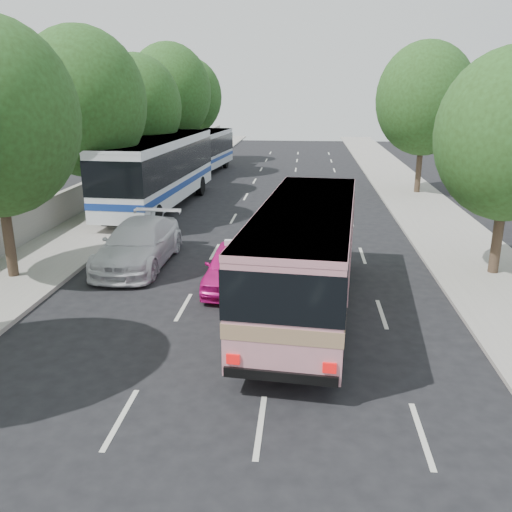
# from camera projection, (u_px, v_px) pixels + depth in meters

# --- Properties ---
(ground) EXTENTS (120.00, 120.00, 0.00)m
(ground) POSITION_uv_depth(u_px,v_px,m) (225.00, 374.00, 12.94)
(ground) COLOR black
(ground) RESTS_ON ground
(sidewalk_left) EXTENTS (4.00, 90.00, 0.15)m
(sidewalk_left) POSITION_uv_depth(u_px,v_px,m) (134.00, 200.00, 32.67)
(sidewalk_left) COLOR #9E998E
(sidewalk_left) RESTS_ON ground
(sidewalk_right) EXTENTS (4.00, 90.00, 0.12)m
(sidewalk_right) POSITION_uv_depth(u_px,v_px,m) (421.00, 205.00, 31.21)
(sidewalk_right) COLOR #9E998E
(sidewalk_right) RESTS_ON ground
(low_wall) EXTENTS (0.30, 90.00, 1.50)m
(low_wall) POSITION_uv_depth(u_px,v_px,m) (103.00, 186.00, 32.58)
(low_wall) COLOR #9E998E
(low_wall) RESTS_ON sidewalk_left
(tree_left_c) EXTENTS (6.00, 6.00, 9.35)m
(tree_left_c) POSITION_uv_depth(u_px,v_px,m) (82.00, 97.00, 25.12)
(tree_left_c) COLOR #38281E
(tree_left_c) RESTS_ON ground
(tree_left_d) EXTENTS (5.52, 5.52, 8.60)m
(tree_left_d) POSITION_uv_depth(u_px,v_px,m) (137.00, 103.00, 32.86)
(tree_left_d) COLOR #38281E
(tree_left_d) RESTS_ON ground
(tree_left_e) EXTENTS (6.30, 6.30, 9.82)m
(tree_left_e) POSITION_uv_depth(u_px,v_px,m) (170.00, 89.00, 40.22)
(tree_left_e) COLOR #38281E
(tree_left_e) RESTS_ON ground
(tree_left_f) EXTENTS (5.88, 5.88, 9.16)m
(tree_left_f) POSITION_uv_depth(u_px,v_px,m) (189.00, 94.00, 47.98)
(tree_left_f) COLOR #38281E
(tree_left_f) RESTS_ON ground
(tree_right_far) EXTENTS (6.00, 6.00, 9.35)m
(tree_right_far) POSITION_uv_depth(u_px,v_px,m) (427.00, 95.00, 33.11)
(tree_right_far) COLOR #38281E
(tree_right_far) RESTS_ON ground
(pink_bus) EXTENTS (3.60, 10.54, 3.30)m
(pink_bus) POSITION_uv_depth(u_px,v_px,m) (306.00, 247.00, 15.97)
(pink_bus) COLOR #CD8490
(pink_bus) RESTS_ON ground
(pink_taxi) EXTENTS (1.80, 4.33, 1.47)m
(pink_taxi) POSITION_uv_depth(u_px,v_px,m) (233.00, 266.00, 18.49)
(pink_taxi) COLOR #D2127E
(pink_taxi) RESTS_ON ground
(white_pickup) EXTENTS (2.46, 5.85, 1.68)m
(white_pickup) POSITION_uv_depth(u_px,v_px,m) (139.00, 244.00, 20.70)
(white_pickup) COLOR silver
(white_pickup) RESTS_ON ground
(tour_coach_front) EXTENTS (3.59, 13.27, 3.93)m
(tour_coach_front) POSITION_uv_depth(u_px,v_px,m) (159.00, 167.00, 30.06)
(tour_coach_front) COLOR white
(tour_coach_front) RESTS_ON ground
(tour_coach_rear) EXTENTS (3.40, 10.86, 3.20)m
(tour_coach_rear) POSITION_uv_depth(u_px,v_px,m) (203.00, 149.00, 42.59)
(tour_coach_rear) COLOR silver
(tour_coach_rear) RESTS_ON ground
(taxi_roof_sign) EXTENTS (0.55, 0.19, 0.18)m
(taxi_roof_sign) POSITION_uv_depth(u_px,v_px,m) (233.00, 243.00, 18.24)
(taxi_roof_sign) COLOR silver
(taxi_roof_sign) RESTS_ON pink_taxi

